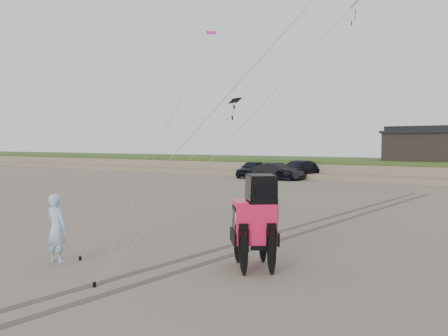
{
  "coord_description": "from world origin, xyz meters",
  "views": [
    {
      "loc": [
        8.32,
        -8.69,
        3.38
      ],
      "look_at": [
        1.01,
        3.0,
        2.6
      ],
      "focal_mm": 35.0,
      "sensor_mm": 36.0,
      "label": 1
    }
  ],
  "objects": [
    {
      "name": "truck_b",
      "position": [
        -8.96,
        28.44,
        0.79
      ],
      "size": [
        4.82,
        1.69,
        1.59
      ],
      "primitive_type": "imported",
      "rotation": [
        0.0,
        0.0,
        1.57
      ],
      "color": "black",
      "rests_on": "ground"
    },
    {
      "name": "ground",
      "position": [
        0.0,
        0.0,
        0.0
      ],
      "size": [
        160.0,
        160.0,
        0.0
      ],
      "primitive_type": "plane",
      "color": "#6B6054",
      "rests_on": "ground"
    },
    {
      "name": "truck_a",
      "position": [
        -12.36,
        29.73,
        0.83
      ],
      "size": [
        2.52,
        5.05,
        1.65
      ],
      "primitive_type": "imported",
      "rotation": [
        0.0,
        0.0,
        0.12
      ],
      "color": "black",
      "rests_on": "ground"
    },
    {
      "name": "dune_ridge",
      "position": [
        0.0,
        37.5,
        0.82
      ],
      "size": [
        160.0,
        14.25,
        1.73
      ],
      "color": "#7A6B54",
      "rests_on": "ground"
    },
    {
      "name": "jeep",
      "position": [
        2.83,
        1.62,
        1.02
      ],
      "size": [
        5.75,
        5.19,
        2.03
      ],
      "primitive_type": null,
      "rotation": [
        0.0,
        0.0,
        -0.91
      ],
      "color": "#FF1D50",
      "rests_on": "ground"
    },
    {
      "name": "cabin",
      "position": [
        2.0,
        37.0,
        3.24
      ],
      "size": [
        6.4,
        5.4,
        3.35
      ],
      "color": "black",
      "rests_on": "dune_ridge"
    },
    {
      "name": "stake_main",
      "position": [
        -1.81,
        -0.35,
        0.06
      ],
      "size": [
        0.08,
        0.08,
        0.12
      ],
      "primitive_type": "cylinder",
      "color": "black",
      "rests_on": "ground"
    },
    {
      "name": "man",
      "position": [
        -2.16,
        -0.86,
        0.98
      ],
      "size": [
        0.73,
        0.49,
        1.96
      ],
      "primitive_type": "imported",
      "rotation": [
        0.0,
        0.0,
        3.16
      ],
      "color": "#91C1E0",
      "rests_on": "ground"
    },
    {
      "name": "tire_tracks",
      "position": [
        2.0,
        8.0,
        0.0
      ],
      "size": [
        5.22,
        29.74,
        0.01
      ],
      "color": "#4C443D",
      "rests_on": "ground"
    },
    {
      "name": "truck_c",
      "position": [
        -7.71,
        30.2,
        0.88
      ],
      "size": [
        3.54,
        6.39,
        1.75
      ],
      "primitive_type": "imported",
      "rotation": [
        0.0,
        0.0,
        -0.19
      ],
      "color": "black",
      "rests_on": "ground"
    },
    {
      "name": "stake_aux",
      "position": [
        0.39,
        -1.76,
        0.06
      ],
      "size": [
        0.08,
        0.08,
        0.12
      ],
      "primitive_type": "cylinder",
      "color": "black",
      "rests_on": "ground"
    }
  ]
}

